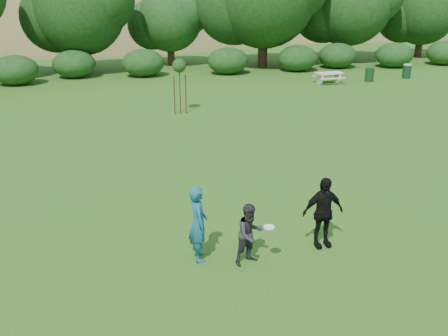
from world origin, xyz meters
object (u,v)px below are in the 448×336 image
at_px(sapling, 179,67).
at_px(trash_can_lidded, 407,71).
at_px(trash_can_near, 369,75).
at_px(picnic_table, 329,76).
at_px(player_teal, 198,223).
at_px(player_grey, 250,234).
at_px(player_black, 323,212).

bearing_deg(sapling, trash_can_lidded, 18.97).
height_order(trash_can_near, picnic_table, trash_can_near).
bearing_deg(player_teal, picnic_table, -32.05).
bearing_deg(player_grey, trash_can_near, 35.23).
distance_m(player_grey, trash_can_lidded, 28.27).
distance_m(sapling, picnic_table, 12.78).
bearing_deg(player_teal, trash_can_near, -37.70).
bearing_deg(player_grey, sapling, 67.77).
distance_m(player_black, trash_can_lidded, 26.72).
bearing_deg(trash_can_near, sapling, -158.54).
bearing_deg(picnic_table, player_teal, -123.67).
distance_m(picnic_table, trash_can_lidded, 6.34).
bearing_deg(trash_can_near, player_teal, -129.32).
distance_m(player_teal, player_grey, 1.28).
xyz_separation_m(player_black, trash_can_lidded, (16.66, 20.88, -0.40)).
relative_size(picnic_table, trash_can_lidded, 1.71).
relative_size(trash_can_near, sapling, 0.32).
relative_size(player_teal, sapling, 0.68).
distance_m(player_teal, player_black, 3.21).
bearing_deg(player_black, picnic_table, 61.82).
bearing_deg(trash_can_near, trash_can_lidded, 7.10).
distance_m(player_black, picnic_table, 22.96).
height_order(picnic_table, trash_can_lidded, trash_can_lidded).
xyz_separation_m(sapling, trash_can_lidded, (17.62, 6.06, -1.88)).
xyz_separation_m(sapling, picnic_table, (11.29, 5.67, -1.90)).
distance_m(player_black, trash_can_near, 24.49).
bearing_deg(player_teal, sapling, -7.10).
bearing_deg(picnic_table, player_grey, -120.73).
bearing_deg(sapling, player_grey, -94.10).
height_order(sapling, picnic_table, sapling).
bearing_deg(player_grey, picnic_table, 41.14).
relative_size(player_black, trash_can_near, 2.10).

